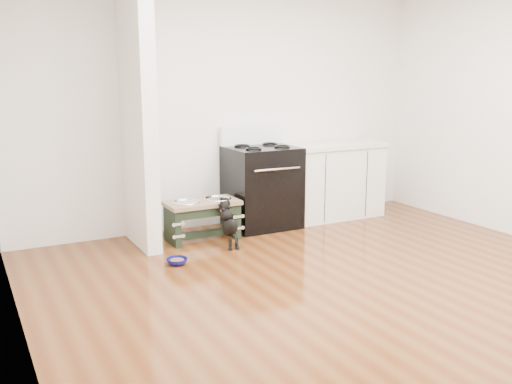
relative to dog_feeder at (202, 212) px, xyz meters
name	(u,v)px	position (x,y,z in m)	size (l,w,h in m)	color
ground	(361,292)	(0.56, -1.97, -0.30)	(5.00, 5.00, 0.00)	#4E250E
room_shell	(370,89)	(0.56, -1.97, 1.32)	(5.00, 5.00, 5.00)	silver
partition_wall	(138,113)	(-0.61, 0.13, 1.05)	(0.15, 0.80, 2.70)	silver
oven_range	(262,186)	(0.81, 0.19, 0.18)	(0.76, 0.69, 1.14)	black
cabinet_run	(331,180)	(1.79, 0.20, 0.15)	(1.24, 0.64, 0.91)	silver
dog_feeder	(202,212)	(0.00, 0.00, 0.00)	(0.77, 0.41, 0.44)	black
puppy	(229,222)	(0.14, -0.35, -0.04)	(0.13, 0.39, 0.47)	black
floor_bowl	(177,261)	(-0.52, -0.64, -0.27)	(0.25, 0.25, 0.06)	#0E0D5E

